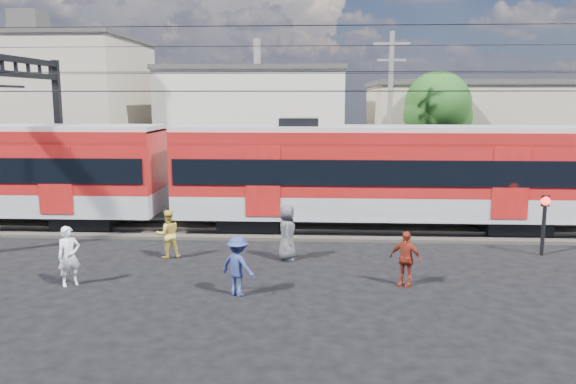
% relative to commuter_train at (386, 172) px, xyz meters
% --- Properties ---
extents(ground, '(120.00, 120.00, 0.00)m').
position_rel_commuter_train_xyz_m(ground, '(-5.05, -8.00, -2.40)').
color(ground, black).
rests_on(ground, ground).
extents(track_bed, '(70.00, 3.40, 0.12)m').
position_rel_commuter_train_xyz_m(track_bed, '(-5.05, 0.00, -2.34)').
color(track_bed, '#2D2823').
rests_on(track_bed, ground).
extents(rail_near, '(70.00, 0.12, 0.12)m').
position_rel_commuter_train_xyz_m(rail_near, '(-5.05, -0.75, -2.22)').
color(rail_near, '#59544C').
rests_on(rail_near, track_bed).
extents(rail_far, '(70.00, 0.12, 0.12)m').
position_rel_commuter_train_xyz_m(rail_far, '(-5.05, 0.75, -2.22)').
color(rail_far, '#59544C').
rests_on(rail_far, track_bed).
extents(commuter_train, '(50.30, 3.08, 4.17)m').
position_rel_commuter_train_xyz_m(commuter_train, '(0.00, 0.00, 0.00)').
color(commuter_train, black).
rests_on(commuter_train, ground).
extents(catenary, '(70.00, 9.30, 7.52)m').
position_rel_commuter_train_xyz_m(catenary, '(-13.70, -0.00, 2.73)').
color(catenary, black).
rests_on(catenary, ground).
extents(building_west, '(14.28, 10.20, 9.30)m').
position_rel_commuter_train_xyz_m(building_west, '(-22.05, 16.00, 2.25)').
color(building_west, gray).
rests_on(building_west, ground).
extents(building_midwest, '(12.24, 12.24, 7.30)m').
position_rel_commuter_train_xyz_m(building_midwest, '(-7.05, 19.00, 1.25)').
color(building_midwest, beige).
rests_on(building_midwest, ground).
extents(building_mideast, '(16.32, 10.20, 6.30)m').
position_rel_commuter_train_xyz_m(building_mideast, '(8.95, 16.00, 0.75)').
color(building_mideast, gray).
rests_on(building_mideast, ground).
extents(utility_pole_mid, '(1.80, 0.24, 8.50)m').
position_rel_commuter_train_xyz_m(utility_pole_mid, '(0.95, 7.00, 2.13)').
color(utility_pole_mid, slate).
rests_on(utility_pole_mid, ground).
extents(tree_near, '(3.82, 3.64, 6.72)m').
position_rel_commuter_train_xyz_m(tree_near, '(4.14, 10.09, 2.26)').
color(tree_near, '#382619').
rests_on(tree_near, ground).
extents(pedestrian_a, '(0.74, 0.71, 1.71)m').
position_rel_commuter_train_xyz_m(pedestrian_a, '(-9.65, -6.92, -1.55)').
color(pedestrian_a, white).
rests_on(pedestrian_a, ground).
extents(pedestrian_b, '(0.96, 0.87, 1.61)m').
position_rel_commuter_train_xyz_m(pedestrian_b, '(-7.60, -4.03, -1.60)').
color(pedestrian_b, gold).
rests_on(pedestrian_b, ground).
extents(pedestrian_c, '(1.22, 1.07, 1.63)m').
position_rel_commuter_train_xyz_m(pedestrian_c, '(-4.78, -7.49, -1.58)').
color(pedestrian_c, navy).
rests_on(pedestrian_c, ground).
extents(pedestrian_d, '(0.99, 0.81, 1.58)m').
position_rel_commuter_train_xyz_m(pedestrian_d, '(-0.20, -6.47, -1.61)').
color(pedestrian_d, maroon).
rests_on(pedestrian_d, ground).
extents(pedestrian_e, '(0.62, 0.91, 1.82)m').
position_rel_commuter_train_xyz_m(pedestrian_e, '(-3.66, -4.05, -1.49)').
color(pedestrian_e, '#45454A').
rests_on(pedestrian_e, ground).
extents(crossing_signal, '(0.30, 0.30, 2.05)m').
position_rel_commuter_train_xyz_m(crossing_signal, '(4.90, -3.07, -0.98)').
color(crossing_signal, black).
rests_on(crossing_signal, ground).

